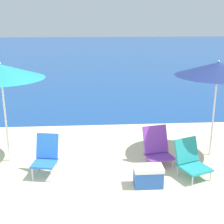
% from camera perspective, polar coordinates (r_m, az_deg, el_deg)
% --- Properties ---
extents(sea_water, '(60.00, 40.00, 0.01)m').
position_cam_1_polar(sea_water, '(28.18, -4.25, 11.14)').
color(sea_water, '#19478C').
rests_on(sea_water, ground).
extents(beach_umbrella_teal, '(1.65, 1.65, 2.02)m').
position_cam_1_polar(beach_umbrella_teal, '(6.26, -19.69, 6.97)').
color(beach_umbrella_teal, white).
rests_on(beach_umbrella_teal, ground).
extents(beach_umbrella_navy, '(1.68, 1.68, 2.01)m').
position_cam_1_polar(beach_umbrella_navy, '(6.55, 18.81, 7.41)').
color(beach_umbrella_navy, white).
rests_on(beach_umbrella_navy, ground).
extents(beach_chair_purple, '(0.60, 0.62, 0.74)m').
position_cam_1_polar(beach_chair_purple, '(6.32, 8.24, -6.33)').
color(beach_chair_purple, silver).
rests_on(beach_chair_purple, ground).
extents(beach_chair_blue, '(0.50, 0.58, 0.75)m').
position_cam_1_polar(beach_chair_blue, '(5.94, -11.99, -7.63)').
color(beach_chair_blue, silver).
rests_on(beach_chair_blue, ground).
extents(beach_chair_teal, '(0.66, 0.72, 0.68)m').
position_cam_1_polar(beach_chair_teal, '(5.95, 14.18, -8.42)').
color(beach_chair_teal, silver).
rests_on(beach_chair_teal, ground).
extents(cooler_box, '(0.50, 0.31, 0.37)m').
position_cam_1_polar(cooler_box, '(5.54, 6.64, -11.55)').
color(cooler_box, '#2859B2').
rests_on(cooler_box, ground).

